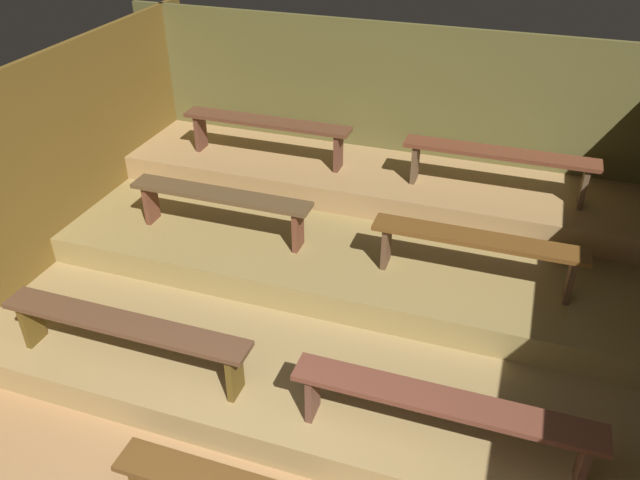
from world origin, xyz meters
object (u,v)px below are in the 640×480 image
Objects in this scene: bench_lower_left at (125,330)px; bench_upper_right at (499,159)px; bench_middle_left at (221,201)px; bench_upper_left at (267,128)px; bench_middle_right at (477,246)px; bench_lower_right at (443,408)px.

bench_lower_left is 1.11× the size of bench_upper_right.
bench_middle_left is 0.97× the size of bench_upper_right.
bench_upper_right reaches higher than bench_middle_left.
bench_middle_left is at bearing -88.90° from bench_upper_left.
bench_lower_left is 1.15× the size of bench_middle_right.
bench_upper_left reaches higher than bench_middle_right.
bench_upper_right reaches higher than bench_lower_left.
bench_upper_left is 1.00× the size of bench_upper_right.
bench_middle_left is at bearing 180.00° from bench_middle_right.
bench_middle_right reaches higher than bench_lower_left.
bench_middle_left is at bearing -153.60° from bench_upper_right.
bench_middle_left is 1.26m from bench_upper_left.
bench_lower_left is at bearing -90.55° from bench_middle_left.
bench_upper_left reaches higher than bench_lower_left.
bench_middle_right is at bearing 90.55° from bench_lower_right.
bench_lower_right is (2.48, 0.00, 0.00)m from bench_lower_left.
bench_upper_right is (2.49, 2.91, 0.54)m from bench_lower_left.
bench_lower_right is 1.11× the size of bench_upper_right.
bench_lower_right is 1.11× the size of bench_upper_left.
bench_lower_left is 1.71m from bench_middle_left.
bench_upper_right reaches higher than bench_middle_right.
bench_middle_right is 2.77m from bench_upper_left.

